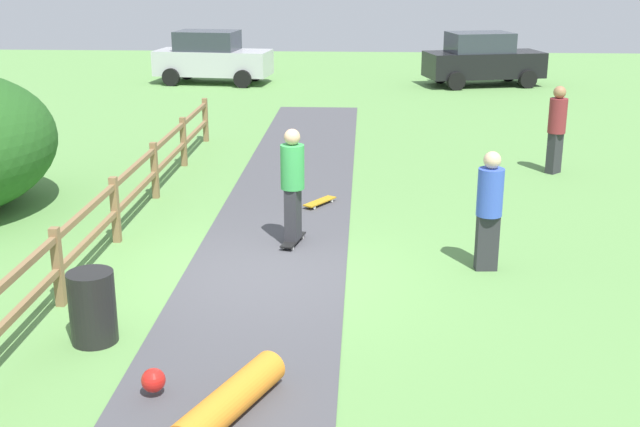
{
  "coord_description": "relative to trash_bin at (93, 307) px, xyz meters",
  "views": [
    {
      "loc": [
        1.44,
        -11.13,
        4.46
      ],
      "look_at": [
        0.82,
        -0.15,
        1.0
      ],
      "focal_mm": 45.57,
      "sensor_mm": 36.0,
      "label": 1
    }
  ],
  "objects": [
    {
      "name": "ground_plane",
      "position": [
        1.8,
        2.32,
        -0.45
      ],
      "size": [
        60.0,
        60.0,
        0.0
      ],
      "primitive_type": "plane",
      "color": "#60934C"
    },
    {
      "name": "asphalt_path",
      "position": [
        1.8,
        2.32,
        -0.44
      ],
      "size": [
        2.4,
        28.0,
        0.02
      ],
      "primitive_type": "cube",
      "color": "#47474C",
      "rests_on": "ground_plane"
    },
    {
      "name": "wooden_fence",
      "position": [
        -0.8,
        2.32,
        0.22
      ],
      "size": [
        0.12,
        18.12,
        1.1
      ],
      "color": "olive",
      "rests_on": "ground_plane"
    },
    {
      "name": "trash_bin",
      "position": [
        0.0,
        0.0,
        0.0
      ],
      "size": [
        0.56,
        0.56,
        0.9
      ],
      "primitive_type": "cylinder",
      "color": "black",
      "rests_on": "ground_plane"
    },
    {
      "name": "skater_riding",
      "position": [
        2.11,
        3.61,
        0.64
      ],
      "size": [
        0.45,
        0.82,
        1.9
      ],
      "color": "black",
      "rests_on": "asphalt_path"
    },
    {
      "name": "skater_fallen",
      "position": [
        1.86,
        -1.61,
        -0.25
      ],
      "size": [
        1.5,
        1.67,
        0.36
      ],
      "color": "orange",
      "rests_on": "asphalt_path"
    },
    {
      "name": "skateboard_loose",
      "position": [
        2.42,
        5.8,
        -0.36
      ],
      "size": [
        0.6,
        0.78,
        0.08
      ],
      "color": "#BF8C19",
      "rests_on": "asphalt_path"
    },
    {
      "name": "bystander_blue",
      "position": [
        5.09,
        2.69,
        0.56
      ],
      "size": [
        0.41,
        0.41,
        1.81
      ],
      "color": "#2D2D33",
      "rests_on": "ground_plane"
    },
    {
      "name": "bystander_maroon",
      "position": [
        7.35,
        8.56,
        0.61
      ],
      "size": [
        0.54,
        0.54,
        1.89
      ],
      "color": "#2D2D33",
      "rests_on": "ground_plane"
    },
    {
      "name": "parked_car_silver",
      "position": [
        -2.46,
        21.31,
        0.51
      ],
      "size": [
        4.37,
        2.38,
        1.92
      ],
      "color": "#B7B7BC",
      "rests_on": "ground_plane"
    },
    {
      "name": "parked_car_black",
      "position": [
        7.49,
        21.3,
        0.51
      ],
      "size": [
        4.48,
        2.74,
        1.92
      ],
      "color": "black",
      "rests_on": "ground_plane"
    }
  ]
}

